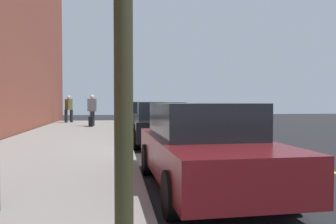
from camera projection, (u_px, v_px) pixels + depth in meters
The scene contains 10 objects.
ground_plane at pixel (161, 147), 11.68m from camera, with size 56.00×56.00×0.00m, color black.
sidewalk at pixel (60, 146), 11.19m from camera, with size 28.00×4.60×0.15m, color gray.
lane_stripe_centre at pixel (250, 145), 12.14m from camera, with size 28.00×0.14×0.01m, color gold.
parked_car_navy at pixel (139, 113), 23.54m from camera, with size 4.34×1.93×1.51m.
parked_car_charcoal at pixel (146, 116), 18.25m from camera, with size 4.18×2.02×1.51m.
parked_car_black at pixel (160, 123), 12.44m from camera, with size 4.43×2.03×1.51m.
parked_car_maroon at pixel (204, 146), 6.07m from camera, with size 4.53×1.99×1.51m.
pedestrian_grey_coat at pixel (92, 109), 19.32m from camera, with size 0.58×0.51×1.77m.
pedestrian_olive_coat at pixel (69, 108), 22.70m from camera, with size 0.57×0.53×1.78m.
rolling_suitcase at pixel (91, 122), 18.90m from camera, with size 0.34×0.22×0.91m.
Camera 1 is at (11.55, -1.45, 1.54)m, focal length 36.75 mm.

